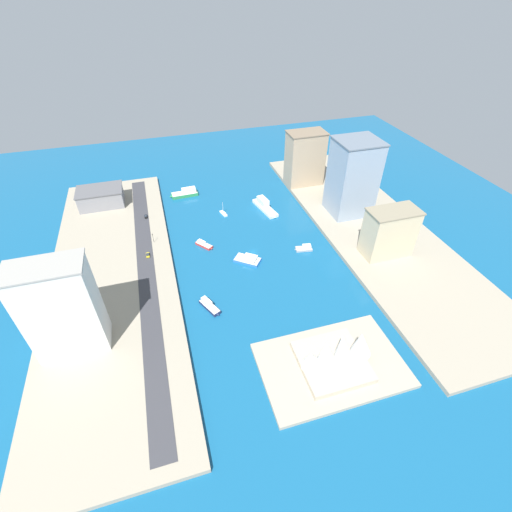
{
  "coord_description": "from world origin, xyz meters",
  "views": [
    {
      "loc": [
        50.28,
        174.78,
        141.99
      ],
      "look_at": [
        0.34,
        7.5,
        2.06
      ],
      "focal_mm": 25.28,
      "sensor_mm": 36.0,
      "label": 1
    }
  ],
  "objects_px": {
    "apartment_midrise_tan": "(305,158)",
    "opera_landmark": "(336,354)",
    "yacht_sleek_gray": "(305,248)",
    "tugboat_red": "(204,244)",
    "taxi_yellow_cab": "(148,255)",
    "office_block_beige": "(389,232)",
    "ferry_green_doubledeck": "(186,193)",
    "sailboat_small_white": "(223,213)",
    "traffic_light_waterfront": "(153,237)",
    "suv_black": "(146,216)",
    "hotel_broad_white": "(61,309)",
    "warehouse_low_gray": "(101,197)",
    "patrol_launch_navy": "(209,306)",
    "ferry_white_commuter": "(264,206)",
    "catamaran_blue": "(248,259)",
    "tower_tall_glass": "(353,178)"
  },
  "relations": [
    {
      "from": "tugboat_red",
      "to": "ferry_white_commuter",
      "type": "bearing_deg",
      "value": -147.38
    },
    {
      "from": "tugboat_red",
      "to": "suv_black",
      "type": "height_order",
      "value": "suv_black"
    },
    {
      "from": "taxi_yellow_cab",
      "to": "patrol_launch_navy",
      "type": "bearing_deg",
      "value": 119.08
    },
    {
      "from": "opera_landmark",
      "to": "warehouse_low_gray",
      "type": "bearing_deg",
      "value": -59.34
    },
    {
      "from": "patrol_launch_navy",
      "to": "apartment_midrise_tan",
      "type": "distance_m",
      "value": 154.67
    },
    {
      "from": "office_block_beige",
      "to": "opera_landmark",
      "type": "height_order",
      "value": "office_block_beige"
    },
    {
      "from": "taxi_yellow_cab",
      "to": "warehouse_low_gray",
      "type": "bearing_deg",
      "value": -68.75
    },
    {
      "from": "sailboat_small_white",
      "to": "hotel_broad_white",
      "type": "height_order",
      "value": "hotel_broad_white"
    },
    {
      "from": "patrol_launch_navy",
      "to": "office_block_beige",
      "type": "relative_size",
      "value": 0.5
    },
    {
      "from": "tower_tall_glass",
      "to": "suv_black",
      "type": "xyz_separation_m",
      "value": [
        141.92,
        -32.75,
        -25.59
      ]
    },
    {
      "from": "office_block_beige",
      "to": "opera_landmark",
      "type": "relative_size",
      "value": 0.89
    },
    {
      "from": "ferry_white_commuter",
      "to": "opera_landmark",
      "type": "relative_size",
      "value": 0.87
    },
    {
      "from": "office_block_beige",
      "to": "yacht_sleek_gray",
      "type": "bearing_deg",
      "value": -23.97
    },
    {
      "from": "warehouse_low_gray",
      "to": "yacht_sleek_gray",
      "type": "bearing_deg",
      "value": 143.69
    },
    {
      "from": "office_block_beige",
      "to": "apartment_midrise_tan",
      "type": "bearing_deg",
      "value": -83.16
    },
    {
      "from": "patrol_launch_navy",
      "to": "suv_black",
      "type": "relative_size",
      "value": 3.33
    },
    {
      "from": "ferry_green_doubledeck",
      "to": "opera_landmark",
      "type": "bearing_deg",
      "value": 103.5
    },
    {
      "from": "yacht_sleek_gray",
      "to": "tugboat_red",
      "type": "relative_size",
      "value": 0.95
    },
    {
      "from": "sailboat_small_white",
      "to": "ferry_green_doubledeck",
      "type": "relative_size",
      "value": 0.44
    },
    {
      "from": "apartment_midrise_tan",
      "to": "tower_tall_glass",
      "type": "relative_size",
      "value": 0.8
    },
    {
      "from": "warehouse_low_gray",
      "to": "ferry_white_commuter",
      "type": "bearing_deg",
      "value": 162.55
    },
    {
      "from": "opera_landmark",
      "to": "taxi_yellow_cab",
      "type": "bearing_deg",
      "value": -53.55
    },
    {
      "from": "tugboat_red",
      "to": "patrol_launch_navy",
      "type": "bearing_deg",
      "value": 82.82
    },
    {
      "from": "tugboat_red",
      "to": "traffic_light_waterfront",
      "type": "bearing_deg",
      "value": -17.89
    },
    {
      "from": "suv_black",
      "to": "traffic_light_waterfront",
      "type": "distance_m",
      "value": 32.32
    },
    {
      "from": "ferry_white_commuter",
      "to": "patrol_launch_navy",
      "type": "xyz_separation_m",
      "value": [
        58.97,
        88.28,
        -1.07
      ]
    },
    {
      "from": "taxi_yellow_cab",
      "to": "office_block_beige",
      "type": "bearing_deg",
      "value": 164.76
    },
    {
      "from": "tugboat_red",
      "to": "tower_tall_glass",
      "type": "xyz_separation_m",
      "value": [
        -107.83,
        -9.16,
        27.87
      ]
    },
    {
      "from": "taxi_yellow_cab",
      "to": "yacht_sleek_gray",
      "type": "bearing_deg",
      "value": 169.1
    },
    {
      "from": "office_block_beige",
      "to": "traffic_light_waterfront",
      "type": "bearing_deg",
      "value": -20.89
    },
    {
      "from": "tower_tall_glass",
      "to": "opera_landmark",
      "type": "distance_m",
      "value": 135.51
    },
    {
      "from": "taxi_yellow_cab",
      "to": "apartment_midrise_tan",
      "type": "bearing_deg",
      "value": -153.76
    },
    {
      "from": "traffic_light_waterfront",
      "to": "opera_landmark",
      "type": "distance_m",
      "value": 136.8
    },
    {
      "from": "tugboat_red",
      "to": "patrol_launch_navy",
      "type": "xyz_separation_m",
      "value": [
        6.93,
        54.97,
        0.36
      ]
    },
    {
      "from": "traffic_light_waterfront",
      "to": "catamaran_blue",
      "type": "bearing_deg",
      "value": 148.64
    },
    {
      "from": "sailboat_small_white",
      "to": "traffic_light_waterfront",
      "type": "bearing_deg",
      "value": 25.35
    },
    {
      "from": "yacht_sleek_gray",
      "to": "ferry_green_doubledeck",
      "type": "xyz_separation_m",
      "value": [
        63.42,
        -92.88,
        0.89
      ]
    },
    {
      "from": "catamaran_blue",
      "to": "apartment_midrise_tan",
      "type": "bearing_deg",
      "value": -130.23
    },
    {
      "from": "sailboat_small_white",
      "to": "tugboat_red",
      "type": "bearing_deg",
      "value": 58.81
    },
    {
      "from": "yacht_sleek_gray",
      "to": "traffic_light_waterfront",
      "type": "relative_size",
      "value": 1.8
    },
    {
      "from": "apartment_midrise_tan",
      "to": "hotel_broad_white",
      "type": "xyz_separation_m",
      "value": [
        165.25,
        122.64,
        3.0
      ]
    },
    {
      "from": "yacht_sleek_gray",
      "to": "taxi_yellow_cab",
      "type": "bearing_deg",
      "value": -10.9
    },
    {
      "from": "tugboat_red",
      "to": "taxi_yellow_cab",
      "type": "relative_size",
      "value": 2.68
    },
    {
      "from": "opera_landmark",
      "to": "patrol_launch_navy",
      "type": "bearing_deg",
      "value": -47.42
    },
    {
      "from": "traffic_light_waterfront",
      "to": "tower_tall_glass",
      "type": "bearing_deg",
      "value": 179.68
    },
    {
      "from": "ferry_white_commuter",
      "to": "office_block_beige",
      "type": "bearing_deg",
      "value": 125.67
    },
    {
      "from": "apartment_midrise_tan",
      "to": "opera_landmark",
      "type": "distance_m",
      "value": 175.77
    },
    {
      "from": "ferry_white_commuter",
      "to": "apartment_midrise_tan",
      "type": "xyz_separation_m",
      "value": [
        -42.07,
        -26.73,
        21.02
      ]
    },
    {
      "from": "patrol_launch_navy",
      "to": "warehouse_low_gray",
      "type": "height_order",
      "value": "warehouse_low_gray"
    },
    {
      "from": "ferry_green_doubledeck",
      "to": "opera_landmark",
      "type": "relative_size",
      "value": 0.66
    }
  ]
}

